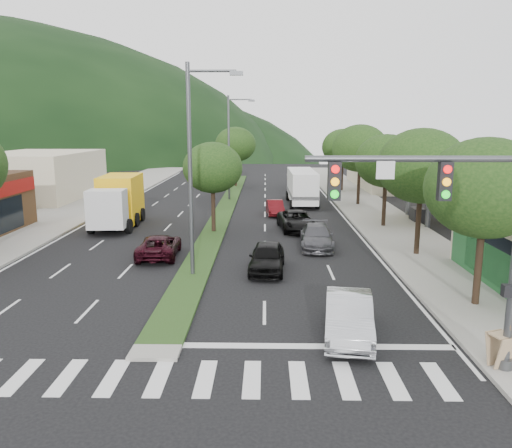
{
  "coord_description": "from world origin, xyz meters",
  "views": [
    {
      "loc": [
        3.51,
        -15.26,
        7.19
      ],
      "look_at": [
        3.04,
        10.14,
        2.17
      ],
      "focal_mm": 35.0,
      "sensor_mm": 36.0,
      "label": 1
    }
  ],
  "objects_px": {
    "a_frame_sign": "(501,347)",
    "tree_r_a": "(485,188)",
    "car_queue_b": "(317,237)",
    "car_queue_d": "(296,221)",
    "tree_med_near": "(213,168)",
    "suv_maroon": "(159,246)",
    "tree_r_c": "(386,161)",
    "sedan_silver": "(349,316)",
    "box_truck": "(118,203)",
    "tree_r_e": "(343,147)",
    "tree_r_b": "(422,166)",
    "tree_med_far": "(236,144)",
    "car_queue_a": "(267,257)",
    "streetlight_near": "(194,161)",
    "car_queue_c": "(275,208)",
    "motorhome": "(302,186)",
    "tree_r_d": "(360,148)",
    "traffic_signal": "(463,219)",
    "streetlight_mid": "(231,143)"
  },
  "relations": [
    {
      "from": "streetlight_near",
      "to": "car_queue_a",
      "type": "relative_size",
      "value": 2.36
    },
    {
      "from": "streetlight_mid",
      "to": "suv_maroon",
      "type": "bearing_deg",
      "value": -96.89
    },
    {
      "from": "car_queue_c",
      "to": "streetlight_near",
      "type": "bearing_deg",
      "value": -107.91
    },
    {
      "from": "tree_med_near",
      "to": "box_truck",
      "type": "xyz_separation_m",
      "value": [
        -7.14,
        2.32,
        -2.73
      ]
    },
    {
      "from": "sedan_silver",
      "to": "tree_med_near",
      "type": "bearing_deg",
      "value": 118.4
    },
    {
      "from": "tree_med_near",
      "to": "suv_maroon",
      "type": "distance_m",
      "value": 7.81
    },
    {
      "from": "tree_med_far",
      "to": "tree_r_e",
      "type": "bearing_deg",
      "value": -18.43
    },
    {
      "from": "streetlight_near",
      "to": "motorhome",
      "type": "distance_m",
      "value": 24.13
    },
    {
      "from": "traffic_signal",
      "to": "car_queue_d",
      "type": "distance_m",
      "value": 21.07
    },
    {
      "from": "suv_maroon",
      "to": "car_queue_d",
      "type": "relative_size",
      "value": 0.93
    },
    {
      "from": "car_queue_a",
      "to": "tree_r_a",
      "type": "bearing_deg",
      "value": -26.66
    },
    {
      "from": "tree_med_far",
      "to": "sedan_silver",
      "type": "height_order",
      "value": "tree_med_far"
    },
    {
      "from": "tree_med_near",
      "to": "streetlight_mid",
      "type": "xyz_separation_m",
      "value": [
        0.21,
        15.0,
        1.16
      ]
    },
    {
      "from": "sedan_silver",
      "to": "a_frame_sign",
      "type": "bearing_deg",
      "value": -23.14
    },
    {
      "from": "car_queue_c",
      "to": "car_queue_d",
      "type": "xyz_separation_m",
      "value": [
        1.38,
        -6.12,
        0.08
      ]
    },
    {
      "from": "car_queue_d",
      "to": "tree_r_c",
      "type": "bearing_deg",
      "value": 3.69
    },
    {
      "from": "motorhome",
      "to": "tree_r_c",
      "type": "bearing_deg",
      "value": -65.74
    },
    {
      "from": "a_frame_sign",
      "to": "tree_r_a",
      "type": "bearing_deg",
      "value": 54.69
    },
    {
      "from": "traffic_signal",
      "to": "tree_med_far",
      "type": "height_order",
      "value": "tree_med_far"
    },
    {
      "from": "tree_med_far",
      "to": "car_queue_a",
      "type": "relative_size",
      "value": 1.64
    },
    {
      "from": "car_queue_a",
      "to": "box_truck",
      "type": "relative_size",
      "value": 0.57
    },
    {
      "from": "tree_r_b",
      "to": "car_queue_c",
      "type": "bearing_deg",
      "value": 120.55
    },
    {
      "from": "motorhome",
      "to": "a_frame_sign",
      "type": "height_order",
      "value": "motorhome"
    },
    {
      "from": "traffic_signal",
      "to": "tree_r_e",
      "type": "xyz_separation_m",
      "value": [
        2.97,
        41.54,
        0.25
      ]
    },
    {
      "from": "car_queue_b",
      "to": "a_frame_sign",
      "type": "relative_size",
      "value": 3.36
    },
    {
      "from": "sedan_silver",
      "to": "car_queue_d",
      "type": "relative_size",
      "value": 0.92
    },
    {
      "from": "box_truck",
      "to": "tree_r_b",
      "type": "bearing_deg",
      "value": 153.37
    },
    {
      "from": "tree_r_b",
      "to": "suv_maroon",
      "type": "xyz_separation_m",
      "value": [
        -14.38,
        -0.4,
        -4.41
      ]
    },
    {
      "from": "tree_r_d",
      "to": "sedan_silver",
      "type": "relative_size",
      "value": 1.6
    },
    {
      "from": "tree_r_b",
      "to": "tree_r_c",
      "type": "xyz_separation_m",
      "value": [
        0.0,
        8.0,
        -0.29
      ]
    },
    {
      "from": "traffic_signal",
      "to": "tree_r_a",
      "type": "xyz_separation_m",
      "value": [
        2.97,
        5.54,
        0.17
      ]
    },
    {
      "from": "tree_r_e",
      "to": "car_queue_c",
      "type": "distance_m",
      "value": 17.38
    },
    {
      "from": "tree_r_a",
      "to": "streetlight_mid",
      "type": "relative_size",
      "value": 0.66
    },
    {
      "from": "traffic_signal",
      "to": "tree_med_far",
      "type": "xyz_separation_m",
      "value": [
        -9.03,
        45.54,
        0.36
      ]
    },
    {
      "from": "suv_maroon",
      "to": "car_queue_c",
      "type": "xyz_separation_m",
      "value": [
        6.7,
        13.4,
        -0.03
      ]
    },
    {
      "from": "tree_r_d",
      "to": "car_queue_a",
      "type": "xyz_separation_m",
      "value": [
        -8.38,
        -21.12,
        -4.46
      ]
    },
    {
      "from": "sedan_silver",
      "to": "box_truck",
      "type": "height_order",
      "value": "box_truck"
    },
    {
      "from": "tree_r_a",
      "to": "tree_r_e",
      "type": "bearing_deg",
      "value": 90.0
    },
    {
      "from": "car_queue_b",
      "to": "car_queue_d",
      "type": "relative_size",
      "value": 0.96
    },
    {
      "from": "a_frame_sign",
      "to": "car_queue_c",
      "type": "bearing_deg",
      "value": 83.41
    },
    {
      "from": "tree_med_near",
      "to": "streetlight_mid",
      "type": "bearing_deg",
      "value": 89.22
    },
    {
      "from": "tree_med_near",
      "to": "sedan_silver",
      "type": "height_order",
      "value": "tree_med_near"
    },
    {
      "from": "tree_r_b",
      "to": "a_frame_sign",
      "type": "bearing_deg",
      "value": -96.38
    },
    {
      "from": "tree_r_e",
      "to": "streetlight_near",
      "type": "distance_m",
      "value": 34.11
    },
    {
      "from": "box_truck",
      "to": "a_frame_sign",
      "type": "distance_m",
      "value": 27.98
    },
    {
      "from": "tree_r_e",
      "to": "tree_med_near",
      "type": "relative_size",
      "value": 1.11
    },
    {
      "from": "car_queue_c",
      "to": "tree_r_a",
      "type": "bearing_deg",
      "value": -74.22
    },
    {
      "from": "streetlight_near",
      "to": "car_queue_a",
      "type": "bearing_deg",
      "value": 14.4
    },
    {
      "from": "tree_med_near",
      "to": "a_frame_sign",
      "type": "xyz_separation_m",
      "value": [
        10.5,
        -19.39,
        -3.66
      ]
    },
    {
      "from": "suv_maroon",
      "to": "car_queue_d",
      "type": "distance_m",
      "value": 10.88
    }
  ]
}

